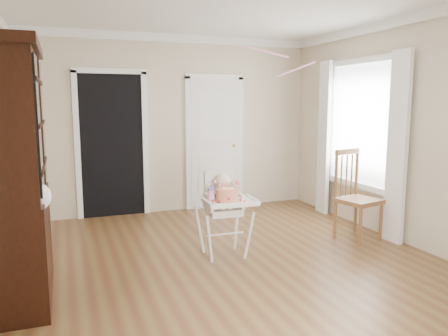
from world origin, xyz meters
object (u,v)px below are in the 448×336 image
object	(u,v)px
cake	(227,195)
sippy_cup	(211,194)
china_cabinet	(13,175)
high_chair	(224,204)
dining_chair	(356,198)

from	to	relation	value
cake	sippy_cup	size ratio (longest dim) A/B	1.69
sippy_cup	china_cabinet	size ratio (longest dim) A/B	0.08
cake	high_chair	bearing A→B (deg)	79.04
sippy_cup	china_cabinet	distance (m)	1.89
high_chair	cake	world-z (taller)	high_chair
high_chair	china_cabinet	bearing A→B (deg)	-166.97
cake	dining_chair	xyz separation A→B (m)	(1.81, 0.24, -0.21)
sippy_cup	dining_chair	size ratio (longest dim) A/B	0.16
high_chair	sippy_cup	bearing A→B (deg)	-145.34
china_cabinet	dining_chair	bearing A→B (deg)	6.12
cake	sippy_cup	xyz separation A→B (m)	(-0.15, 0.09, 0.01)
china_cabinet	sippy_cup	bearing A→B (deg)	8.14
cake	dining_chair	distance (m)	1.84
high_chair	dining_chair	world-z (taller)	dining_chair
high_chair	dining_chair	size ratio (longest dim) A/B	0.86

